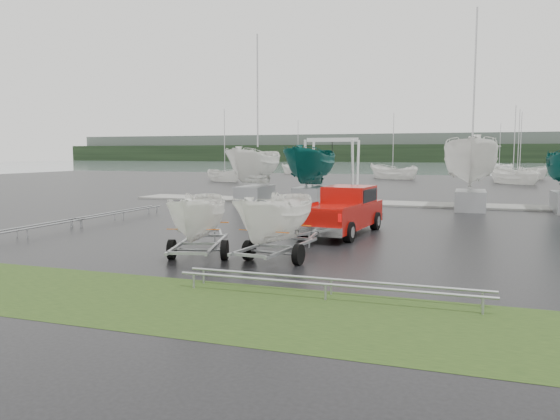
# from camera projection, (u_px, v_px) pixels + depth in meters

# --- Properties ---
(ground_plane) EXTENTS (120.00, 120.00, 0.00)m
(ground_plane) POSITION_uv_depth(u_px,v_px,m) (290.00, 231.00, 22.28)
(ground_plane) COLOR black
(ground_plane) RESTS_ON ground
(lake) EXTENTS (300.00, 300.00, 0.00)m
(lake) POSITION_uv_depth(u_px,v_px,m) (437.00, 168.00, 116.17)
(lake) COLOR gray
(lake) RESTS_ON ground
(grass_verge) EXTENTS (40.00, 40.00, 0.00)m
(grass_verge) POSITION_uv_depth(u_px,v_px,m) (134.00, 298.00, 11.96)
(grass_verge) COLOR #1F3213
(grass_verge) RESTS_ON ground
(dock) EXTENTS (30.00, 3.00, 0.12)m
(dock) POSITION_uv_depth(u_px,v_px,m) (354.00, 202.00, 34.48)
(dock) COLOR gray
(dock) RESTS_ON ground
(treeline) EXTENTS (300.00, 8.00, 6.00)m
(treeline) POSITION_uv_depth(u_px,v_px,m) (449.00, 153.00, 181.58)
(treeline) COLOR black
(treeline) RESTS_ON ground
(far_hill) EXTENTS (300.00, 6.00, 10.00)m
(far_hill) POSITION_uv_depth(u_px,v_px,m) (450.00, 148.00, 188.88)
(far_hill) COLOR #4C5651
(far_hill) RESTS_ON ground
(pickup_truck) EXTENTS (2.47, 5.69, 1.84)m
(pickup_truck) POSITION_uv_depth(u_px,v_px,m) (344.00, 209.00, 21.57)
(pickup_truck) COLOR #9F0D08
(pickup_truck) RESTS_ON ground
(trailer_hitched) EXTENTS (1.83, 3.70, 4.50)m
(trailer_hitched) POSITION_uv_depth(u_px,v_px,m) (276.00, 178.00, 15.79)
(trailer_hitched) COLOR #999CA2
(trailer_hitched) RESTS_ON ground
(trailer_parked) EXTENTS (2.12, 3.79, 4.39)m
(trailer_parked) POSITION_uv_depth(u_px,v_px,m) (198.00, 179.00, 16.25)
(trailer_parked) COLOR #999CA2
(trailer_parked) RESTS_ON ground
(boat_hoist) EXTENTS (3.30, 2.18, 4.12)m
(boat_hoist) POSITION_uv_depth(u_px,v_px,m) (332.00, 161.00, 34.70)
(boat_hoist) COLOR silver
(boat_hoist) RESTS_ON ground
(keelboat_0) EXTENTS (2.39, 3.20, 10.55)m
(keelboat_0) POSITION_uv_depth(u_px,v_px,m) (255.00, 143.00, 34.18)
(keelboat_0) COLOR #999CA2
(keelboat_0) RESTS_ON ground
(keelboat_1) EXTENTS (2.46, 3.20, 7.64)m
(keelboat_1) POSITION_uv_depth(u_px,v_px,m) (311.00, 141.00, 33.16)
(keelboat_1) COLOR #999CA2
(keelboat_1) RESTS_ON ground
(keelboat_2) EXTENTS (2.90, 3.20, 11.08)m
(keelboat_2) POSITION_uv_depth(u_px,v_px,m) (473.00, 127.00, 29.86)
(keelboat_2) COLOR #999CA2
(keelboat_2) RESTS_ON ground
(mast_rack_0) EXTENTS (0.56, 6.50, 0.06)m
(mast_rack_0) POSITION_uv_depth(u_px,v_px,m) (119.00, 212.00, 26.14)
(mast_rack_0) COLOR #999CA2
(mast_rack_0) RESTS_ON ground
(mast_rack_1) EXTENTS (0.56, 6.50, 0.06)m
(mast_rack_1) POSITION_uv_depth(u_px,v_px,m) (22.00, 228.00, 20.51)
(mast_rack_1) COLOR #999CA2
(mast_rack_1) RESTS_ON ground
(mast_rack_2) EXTENTS (7.00, 0.56, 0.06)m
(mast_rack_2) POSITION_uv_depth(u_px,v_px,m) (328.00, 282.00, 12.02)
(mast_rack_2) COLOR #999CA2
(mast_rack_2) RESTS_ON ground
(moored_boat_0) EXTENTS (3.20, 3.18, 11.03)m
(moored_boat_0) POSITION_uv_depth(u_px,v_px,m) (225.00, 181.00, 60.99)
(moored_boat_0) COLOR white
(moored_boat_0) RESTS_ON ground
(moored_boat_1) EXTENTS (3.95, 3.93, 11.70)m
(moored_boat_1) POSITION_uv_depth(u_px,v_px,m) (392.00, 179.00, 66.87)
(moored_boat_1) COLOR white
(moored_boat_1) RESTS_ON ground
(moored_boat_2) EXTENTS (3.51, 3.52, 11.27)m
(moored_boat_2) POSITION_uv_depth(u_px,v_px,m) (513.00, 184.00, 56.17)
(moored_boat_2) COLOR white
(moored_boat_2) RESTS_ON ground
(moored_boat_4) EXTENTS (3.09, 3.06, 11.12)m
(moored_boat_4) POSITION_uv_depth(u_px,v_px,m) (298.00, 174.00, 81.27)
(moored_boat_4) COLOR white
(moored_boat_4) RESTS_ON ground
(moored_boat_5) EXTENTS (3.33, 3.36, 11.31)m
(moored_boat_5) POSITION_uv_depth(u_px,v_px,m) (499.00, 172.00, 88.64)
(moored_boat_5) COLOR white
(moored_boat_5) RESTS_ON ground
(moored_boat_6) EXTENTS (3.80, 3.81, 11.55)m
(moored_boat_6) POSITION_uv_depth(u_px,v_px,m) (517.00, 181.00, 61.11)
(moored_boat_6) COLOR white
(moored_boat_6) RESTS_ON ground
(moored_boat_7) EXTENTS (2.94, 2.88, 11.31)m
(moored_boat_7) POSITION_uv_depth(u_px,v_px,m) (519.00, 179.00, 65.15)
(moored_boat_7) COLOR white
(moored_boat_7) RESTS_ON ground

